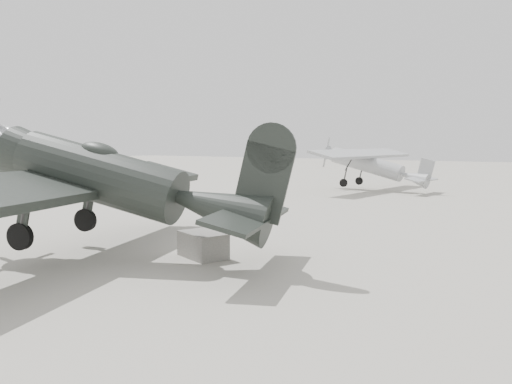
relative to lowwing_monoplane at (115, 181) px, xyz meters
The scene contains 4 objects.
ground 4.81m from the lowwing_monoplane, 100.53° to the left, with size 160.00×160.00×0.00m, color gray.
lowwing_monoplane is the anchor object (origin of this frame).
highwing_monoplane 24.24m from the lowwing_monoplane, 92.43° to the left, with size 8.24×11.57×3.27m.
equipment_block 3.12m from the lowwing_monoplane, 39.50° to the left, with size 1.50×0.94×0.75m, color slate.
Camera 1 is at (11.79, -13.99, 3.40)m, focal length 35.00 mm.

